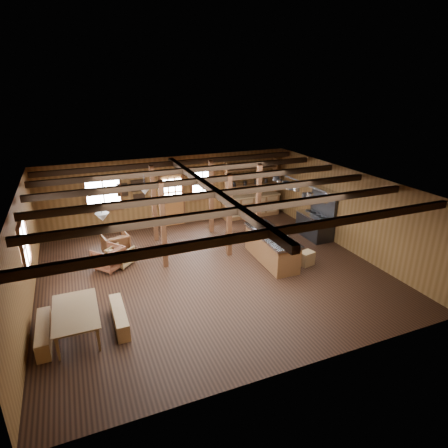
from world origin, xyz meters
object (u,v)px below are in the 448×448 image
at_px(armchair_b, 116,244).
at_px(commercial_range, 316,221).
at_px(kitchen_island, 271,247).
at_px(armchair_a, 109,258).
at_px(dining_table, 79,322).
at_px(armchair_c, 121,256).

bearing_deg(armchair_b, commercial_range, 159.29).
xyz_separation_m(kitchen_island, armchair_b, (-4.64, 2.43, -0.10)).
bearing_deg(armchair_b, armchair_a, 60.69).
relative_size(commercial_range, dining_table, 1.05).
distance_m(kitchen_island, armchair_a, 5.18).
distance_m(commercial_range, armchair_a, 7.53).
bearing_deg(commercial_range, armchair_c, 176.75).
distance_m(armchair_b, armchair_c, 0.89).
xyz_separation_m(kitchen_island, armchair_c, (-4.60, 1.55, -0.16)).
relative_size(commercial_range, armchair_a, 2.33).
distance_m(armchair_a, armchair_c, 0.39).
bearing_deg(dining_table, kitchen_island, -74.57).
bearing_deg(armchair_c, commercial_range, -138.02).
height_order(armchair_a, armchair_c, armchair_a).
height_order(dining_table, armchair_a, armchair_a).
xyz_separation_m(commercial_range, armchair_b, (-7.18, 1.29, -0.24)).
height_order(kitchen_island, dining_table, kitchen_island).
height_order(armchair_b, armchair_c, armchair_b).
distance_m(kitchen_island, armchair_b, 5.24).
height_order(kitchen_island, armchair_a, kitchen_island).
relative_size(armchair_a, armchair_c, 1.16).
bearing_deg(commercial_range, armchair_b, 169.81).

